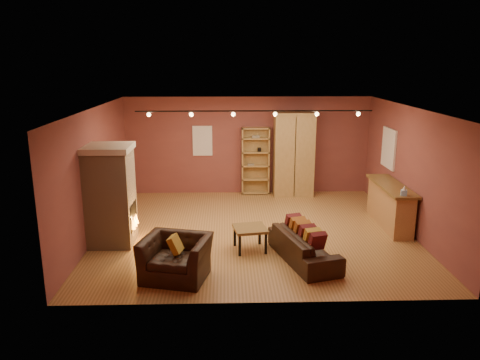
{
  "coord_description": "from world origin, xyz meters",
  "views": [
    {
      "loc": [
        -0.63,
        -10.06,
        3.81
      ],
      "look_at": [
        -0.31,
        0.2,
        1.16
      ],
      "focal_mm": 35.0,
      "sensor_mm": 36.0,
      "label": 1
    }
  ],
  "objects_px": {
    "bar_counter": "(390,205)",
    "loveseat": "(304,241)",
    "armoire": "(294,154)",
    "fireplace": "(111,195)",
    "bookcase": "(255,160)",
    "armchair": "(176,251)",
    "coffee_table": "(250,231)"
  },
  "relations": [
    {
      "from": "bookcase",
      "to": "armchair",
      "type": "xyz_separation_m",
      "value": [
        -1.76,
        -5.44,
        -0.48
      ]
    },
    {
      "from": "bookcase",
      "to": "armoire",
      "type": "height_order",
      "value": "armoire"
    },
    {
      "from": "armchair",
      "to": "armoire",
      "type": "bearing_deg",
      "value": 74.99
    },
    {
      "from": "armoire",
      "to": "loveseat",
      "type": "distance_m",
      "value": 4.66
    },
    {
      "from": "bookcase",
      "to": "bar_counter",
      "type": "distance_m",
      "value": 4.17
    },
    {
      "from": "bookcase",
      "to": "loveseat",
      "type": "height_order",
      "value": "bookcase"
    },
    {
      "from": "armoire",
      "to": "armchair",
      "type": "xyz_separation_m",
      "value": [
        -2.83,
        -5.24,
        -0.7
      ]
    },
    {
      "from": "fireplace",
      "to": "bar_counter",
      "type": "bearing_deg",
      "value": 7.94
    },
    {
      "from": "armchair",
      "to": "bar_counter",
      "type": "bearing_deg",
      "value": 41.82
    },
    {
      "from": "fireplace",
      "to": "armchair",
      "type": "distance_m",
      "value": 2.33
    },
    {
      "from": "armoire",
      "to": "armchair",
      "type": "height_order",
      "value": "armoire"
    },
    {
      "from": "bar_counter",
      "to": "loveseat",
      "type": "relative_size",
      "value": 1.04
    },
    {
      "from": "armoire",
      "to": "coffee_table",
      "type": "relative_size",
      "value": 3.24
    },
    {
      "from": "fireplace",
      "to": "armoire",
      "type": "height_order",
      "value": "armoire"
    },
    {
      "from": "armoire",
      "to": "loveseat",
      "type": "bearing_deg",
      "value": -95.32
    },
    {
      "from": "bookcase",
      "to": "bar_counter",
      "type": "relative_size",
      "value": 0.93
    },
    {
      "from": "bookcase",
      "to": "bar_counter",
      "type": "height_order",
      "value": "bookcase"
    },
    {
      "from": "bar_counter",
      "to": "armchair",
      "type": "relative_size",
      "value": 1.61
    },
    {
      "from": "armoire",
      "to": "coffee_table",
      "type": "distance_m",
      "value": 4.34
    },
    {
      "from": "bar_counter",
      "to": "loveseat",
      "type": "height_order",
      "value": "bar_counter"
    },
    {
      "from": "fireplace",
      "to": "armchair",
      "type": "xyz_separation_m",
      "value": [
        1.5,
        -1.69,
        -0.55
      ]
    },
    {
      "from": "fireplace",
      "to": "armchair",
      "type": "bearing_deg",
      "value": -48.34
    },
    {
      "from": "armoire",
      "to": "bar_counter",
      "type": "bearing_deg",
      "value": -54.57
    },
    {
      "from": "bar_counter",
      "to": "loveseat",
      "type": "bearing_deg",
      "value": -140.91
    },
    {
      "from": "fireplace",
      "to": "armchair",
      "type": "relative_size",
      "value": 1.63
    },
    {
      "from": "fireplace",
      "to": "bookcase",
      "type": "bearing_deg",
      "value": 48.95
    },
    {
      "from": "armoire",
      "to": "bar_counter",
      "type": "relative_size",
      "value": 1.14
    },
    {
      "from": "bookcase",
      "to": "loveseat",
      "type": "distance_m",
      "value": 4.85
    },
    {
      "from": "bar_counter",
      "to": "armchair",
      "type": "distance_m",
      "value": 5.39
    },
    {
      "from": "armchair",
      "to": "coffee_table",
      "type": "distance_m",
      "value": 1.85
    },
    {
      "from": "loveseat",
      "to": "armchair",
      "type": "height_order",
      "value": "armchair"
    },
    {
      "from": "loveseat",
      "to": "coffee_table",
      "type": "xyz_separation_m",
      "value": [
        -1.02,
        0.55,
        0.02
      ]
    }
  ]
}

